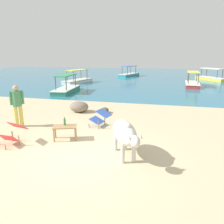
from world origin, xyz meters
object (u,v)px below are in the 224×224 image
Objects in this scene: deck_chair_far at (100,117)px; boat_red at (192,83)px; boat_teal at (129,74)px; cow at (125,133)px; boat_green at (66,88)px; person_standing at (17,103)px; boat_yellow at (211,78)px; bottle at (65,122)px; deck_chair_near at (13,132)px; low_bench_table at (65,128)px; boat_white at (78,80)px.

boat_red reaches higher than deck_chair_far.
deck_chair_far is 0.22× the size of boat_teal.
cow is 0.48× the size of boat_green.
cow is 1.12× the size of person_standing.
boat_teal is 9.77m from boat_yellow.
bottle is 0.08× the size of boat_red.
boat_green is (-2.66, 9.47, -0.13)m from deck_chair_near.
bottle is at bearing 151.90° from deck_chair_near.
boat_teal and boat_yellow have the same top height.
bottle is at bearing 92.20° from low_bench_table.
person_standing is (-0.93, 1.55, 0.56)m from deck_chair_near.
deck_chair_near is (-3.54, 0.04, -0.30)m from cow.
person_standing is 0.42× the size of boat_white.
deck_chair_near is 9.84m from boat_green.
deck_chair_far is (-1.38, 2.28, -0.30)m from cow.
cow is 0.49× the size of boat_red.
person_standing reaches higher than boat_teal.
boat_white reaches higher than cow.
boat_red is 5.98m from boat_yellow.
boat_white reaches higher than deck_chair_near.
boat_red is at bearing 48.10° from low_bench_table.
boat_teal is at bearing 162.86° from boat_green.
boat_green reaches higher than low_bench_table.
low_bench_table is 0.93× the size of deck_chair_near.
boat_white and boat_yellow have the same top height.
boat_green is at bearing -43.80° from deck_chair_far.
cow is at bearing 29.76° from person_standing.
cow is 0.50× the size of boat_yellow.
low_bench_table is at bearing -135.42° from cow.
boat_teal is at bearing -10.13° from boat_white.
cow is at bearing 29.67° from boat_teal.
boat_teal is (-1.49, 21.99, -0.14)m from low_bench_table.
deck_chair_near is (-1.41, -0.72, -0.00)m from low_bench_table.
boat_teal is at bearing 163.11° from cow.
deck_chair_near is at bearing -116.51° from cow.
boat_green is at bearing 94.09° from low_bench_table.
person_standing is 21.46m from boat_yellow.
deck_chair_far is at bearing 26.88° from boat_teal.
boat_teal is (0.85, 21.16, -0.70)m from person_standing.
boat_green is (-1.73, 7.92, -0.70)m from person_standing.
deck_chair_near is 1.90m from person_standing.
deck_chair_near is at bearing -173.70° from low_bench_table.
boat_red and boat_yellow have the same top height.
person_standing reaches higher than boat_white.
boat_white is at bearing 152.11° from person_standing.
deck_chair_near is 0.25× the size of boat_green.
boat_teal is (-2.25, 20.47, -0.13)m from deck_chair_far.
boat_red is at bearing -173.21° from deck_chair_near.
person_standing is 8.13m from boat_green.
boat_teal is (3.86, 7.95, 0.00)m from boat_white.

